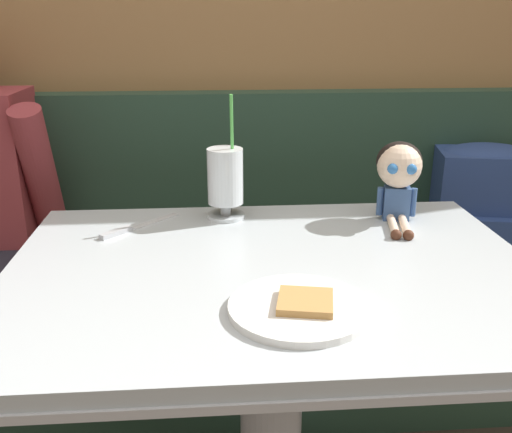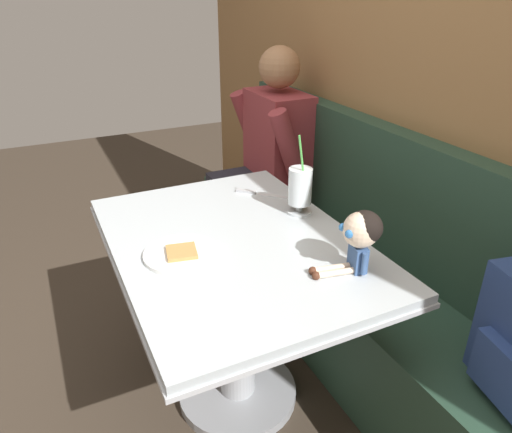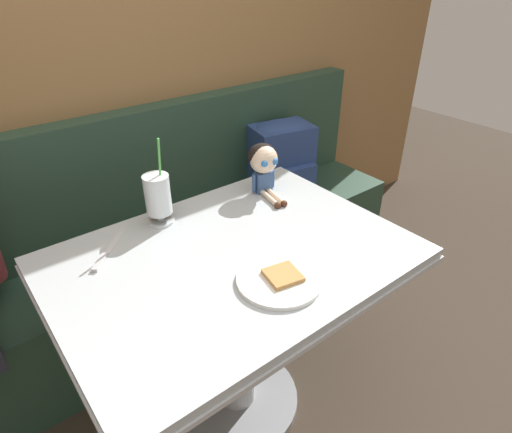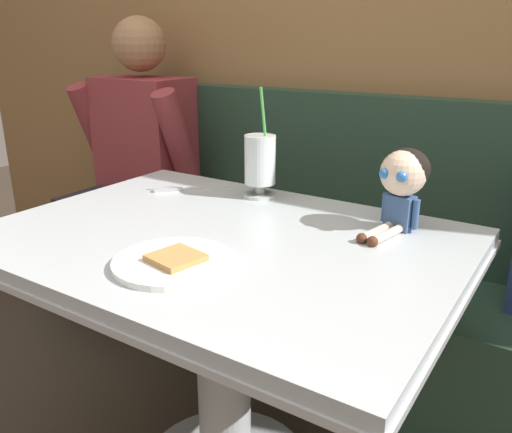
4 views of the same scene
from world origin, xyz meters
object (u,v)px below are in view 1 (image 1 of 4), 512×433
(butter_knife, at_px, (127,229))
(seated_doll, at_px, (399,170))
(toast_plate, at_px, (300,307))
(milkshake_glass, at_px, (225,179))
(backpack, at_px, (483,205))

(butter_knife, relative_size, seated_doll, 0.81)
(toast_plate, xyz_separation_m, milkshake_glass, (-0.12, 0.51, 0.09))
(toast_plate, bearing_deg, milkshake_glass, 102.80)
(toast_plate, height_order, backpack, backpack)
(milkshake_glass, height_order, butter_knife, milkshake_glass)
(butter_knife, bearing_deg, toast_plate, -50.30)
(seated_doll, xyz_separation_m, backpack, (0.40, 0.34, -0.21))
(toast_plate, height_order, butter_knife, toast_plate)
(toast_plate, xyz_separation_m, butter_knife, (-0.35, 0.43, -0.00))
(toast_plate, relative_size, seated_doll, 1.10)
(toast_plate, bearing_deg, backpack, 48.26)
(toast_plate, xyz_separation_m, seated_doll, (0.31, 0.46, 0.12))
(milkshake_glass, distance_m, butter_knife, 0.27)
(toast_plate, height_order, seated_doll, seated_doll)
(toast_plate, bearing_deg, seated_doll, 55.80)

